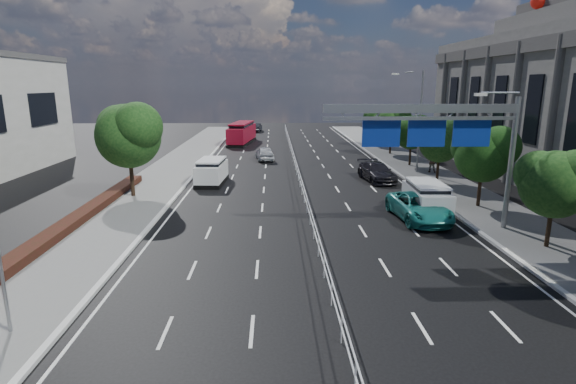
{
  "coord_description": "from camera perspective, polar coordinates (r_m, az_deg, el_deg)",
  "views": [
    {
      "loc": [
        -2.05,
        -13.18,
        7.84
      ],
      "look_at": [
        -1.31,
        9.31,
        2.4
      ],
      "focal_mm": 28.0,
      "sensor_mm": 36.0,
      "label": 1
    }
  ],
  "objects": [
    {
      "name": "far_tree_h",
      "position": [
        59.34,
        11.21,
        9.06
      ],
      "size": [
        3.41,
        3.18,
        4.91
      ],
      "color": "black",
      "rests_on": "ground"
    },
    {
      "name": "parked_car_dark",
      "position": [
        37.91,
        11.2,
        2.54
      ],
      "size": [
        2.73,
        5.37,
        1.49
      ],
      "primitive_type": "imported",
      "rotation": [
        0.0,
        0.0,
        0.13
      ],
      "color": "black",
      "rests_on": "ground"
    },
    {
      "name": "far_tree_e",
      "position": [
        37.84,
        18.83,
        6.36
      ],
      "size": [
        3.63,
        3.38,
        5.13
      ],
      "color": "black",
      "rests_on": "ground"
    },
    {
      "name": "far_tree_d",
      "position": [
        30.97,
        23.65,
        4.74
      ],
      "size": [
        3.85,
        3.59,
        5.34
      ],
      "color": "black",
      "rests_on": "ground"
    },
    {
      "name": "near_car_dark",
      "position": [
        76.53,
        -4.06,
        8.19
      ],
      "size": [
        1.95,
        4.36,
        1.39
      ],
      "primitive_type": "imported",
      "rotation": [
        0.0,
        0.0,
        3.03
      ],
      "color": "black",
      "rests_on": "ground"
    },
    {
      "name": "streetlight_far",
      "position": [
        41.23,
        16.07,
        9.41
      ],
      "size": [
        2.78,
        2.4,
        9.0
      ],
      "color": "gray",
      "rests_on": "ground"
    },
    {
      "name": "white_minivan",
      "position": [
        36.6,
        -9.67,
        2.58
      ],
      "size": [
        2.28,
        4.7,
        1.99
      ],
      "rotation": [
        0.0,
        0.0,
        -0.07
      ],
      "color": "black",
      "rests_on": "ground"
    },
    {
      "name": "far_tree_f",
      "position": [
        44.9,
        15.49,
        7.54
      ],
      "size": [
        3.52,
        3.28,
        5.02
      ],
      "color": "black",
      "rests_on": "ground"
    },
    {
      "name": "silver_minivan",
      "position": [
        29.03,
        17.17,
        -0.75
      ],
      "size": [
        2.14,
        4.74,
        1.94
      ],
      "rotation": [
        0.0,
        0.0,
        -0.03
      ],
      "color": "black",
      "rests_on": "ground"
    },
    {
      "name": "overhead_gantry",
      "position": [
        24.94,
        18.94,
        7.72
      ],
      "size": [
        10.24,
        0.38,
        7.45
      ],
      "color": "gray",
      "rests_on": "ground"
    },
    {
      "name": "kerb_near",
      "position": [
        16.8,
        -27.11,
        -15.57
      ],
      "size": [
        0.25,
        140.0,
        0.15
      ],
      "primitive_type": "cube",
      "color": "silver",
      "rests_on": "ground"
    },
    {
      "name": "ground",
      "position": [
        15.47,
        6.28,
        -16.94
      ],
      "size": [
        160.0,
        160.0,
        0.0
      ],
      "primitive_type": "plane",
      "color": "black",
      "rests_on": "ground"
    },
    {
      "name": "median_fence",
      "position": [
        36.48,
        1.38,
        2.01
      ],
      "size": [
        0.05,
        85.0,
        1.02
      ],
      "color": "silver",
      "rests_on": "ground"
    },
    {
      "name": "pedestrian_b",
      "position": [
        42.05,
        17.81,
        3.72
      ],
      "size": [
        1.18,
        1.12,
        1.93
      ],
      "primitive_type": "imported",
      "rotation": [
        0.0,
        0.0,
        2.58
      ],
      "color": "gray",
      "rests_on": "sidewalk_far"
    },
    {
      "name": "far_tree_c",
      "position": [
        24.55,
        30.96,
        1.27
      ],
      "size": [
        3.52,
        3.28,
        4.94
      ],
      "color": "black",
      "rests_on": "ground"
    },
    {
      "name": "parked_car_teal",
      "position": [
        27.52,
        16.3,
        -1.87
      ],
      "size": [
        2.96,
        5.7,
        1.53
      ],
      "primitive_type": "imported",
      "rotation": [
        0.0,
        0.0,
        0.08
      ],
      "color": "#1B7972",
      "rests_on": "ground"
    },
    {
      "name": "far_tree_g",
      "position": [
        52.05,
        13.08,
        8.74
      ],
      "size": [
        3.96,
        3.69,
        5.45
      ],
      "color": "black",
      "rests_on": "ground"
    },
    {
      "name": "near_tree_back",
      "position": [
        32.84,
        -19.55,
        7.17
      ],
      "size": [
        4.84,
        4.51,
        6.69
      ],
      "color": "black",
      "rests_on": "ground"
    },
    {
      "name": "red_bus",
      "position": [
        61.04,
        -5.89,
        7.52
      ],
      "size": [
        3.48,
        9.66,
        2.82
      ],
      "rotation": [
        0.0,
        0.0,
        -0.13
      ],
      "color": "black",
      "rests_on": "ground"
    },
    {
      "name": "hedge_near",
      "position": [
        22.65,
        -31.85,
        -7.83
      ],
      "size": [
        1.0,
        36.0,
        0.44
      ],
      "primitive_type": "cube",
      "color": "black",
      "rests_on": "sidewalk_near"
    },
    {
      "name": "near_car_silver",
      "position": [
        47.48,
        -2.97,
        4.94
      ],
      "size": [
        2.24,
        4.42,
        1.44
      ],
      "primitive_type": "imported",
      "rotation": [
        0.0,
        0.0,
        3.27
      ],
      "color": "#BABCC2",
      "rests_on": "ground"
    }
  ]
}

